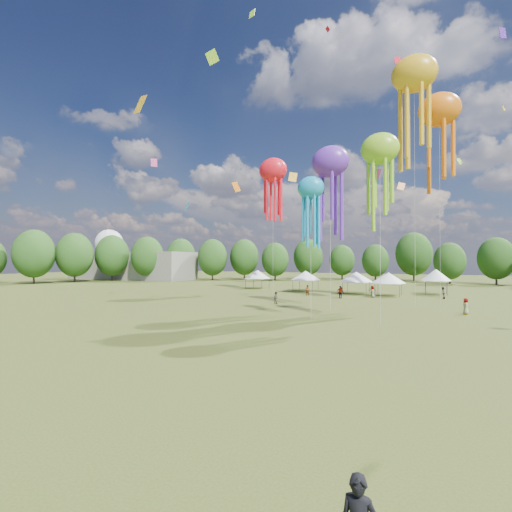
% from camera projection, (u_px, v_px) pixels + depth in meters
% --- Properties ---
extents(ground, '(300.00, 300.00, 0.00)m').
position_uv_depth(ground, '(136.00, 427.00, 12.25)').
color(ground, '#384416').
rests_on(ground, ground).
extents(spectator_near, '(0.91, 0.83, 1.53)m').
position_uv_depth(spectator_near, '(276.00, 298.00, 47.12)').
color(spectator_near, gray).
rests_on(spectator_near, ground).
extents(spectators_far, '(21.68, 17.17, 1.86)m').
position_uv_depth(spectators_far, '(376.00, 293.00, 52.79)').
color(spectators_far, gray).
rests_on(spectators_far, ground).
extents(festival_tents, '(37.05, 10.57, 4.23)m').
position_uv_depth(festival_tents, '(343.00, 276.00, 63.65)').
color(festival_tents, '#47474C').
rests_on(festival_tents, ground).
extents(show_kites, '(31.51, 28.43, 30.41)m').
position_uv_depth(show_kites, '(358.00, 150.00, 48.00)').
color(show_kites, '#6729B9').
rests_on(show_kites, ground).
extents(small_kites, '(73.35, 60.23, 44.13)m').
position_uv_depth(small_kites, '(347.00, 83.00, 50.17)').
color(small_kites, '#6729B9').
rests_on(small_kites, ground).
extents(treeline, '(201.57, 95.24, 13.43)m').
position_uv_depth(treeline, '(357.00, 256.00, 70.28)').
color(treeline, '#38281C').
rests_on(treeline, ground).
extents(hangar, '(40.00, 12.00, 8.00)m').
position_uv_depth(hangar, '(131.00, 266.00, 108.47)').
color(hangar, gray).
rests_on(hangar, ground).
extents(radome, '(9.00, 9.00, 16.00)m').
position_uv_depth(radome, '(109.00, 247.00, 120.91)').
color(radome, white).
rests_on(radome, ground).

